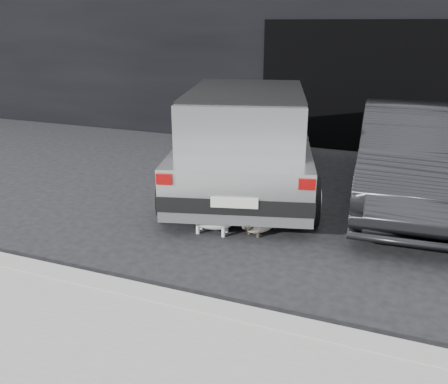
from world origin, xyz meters
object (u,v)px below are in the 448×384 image
(silver_hatchback, at_px, (246,135))
(cat_siamese, at_px, (260,223))
(cat_white, at_px, (215,219))
(second_car, at_px, (413,156))

(silver_hatchback, distance_m, cat_siamese, 1.94)
(cat_white, bearing_deg, cat_siamese, 107.39)
(second_car, xyz_separation_m, cat_siamese, (-1.72, -1.89, -0.57))
(silver_hatchback, bearing_deg, second_car, -9.04)
(silver_hatchback, height_order, cat_white, silver_hatchback)
(second_car, height_order, cat_siamese, second_car)
(silver_hatchback, relative_size, second_car, 1.10)
(silver_hatchback, xyz_separation_m, cat_white, (0.23, -1.85, -0.68))
(silver_hatchback, height_order, second_car, silver_hatchback)
(silver_hatchback, distance_m, cat_white, 1.98)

